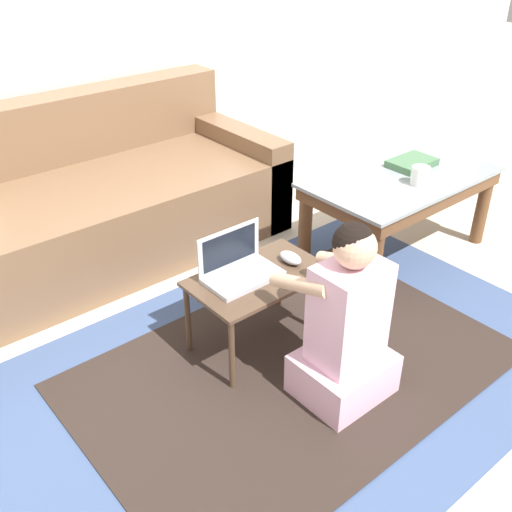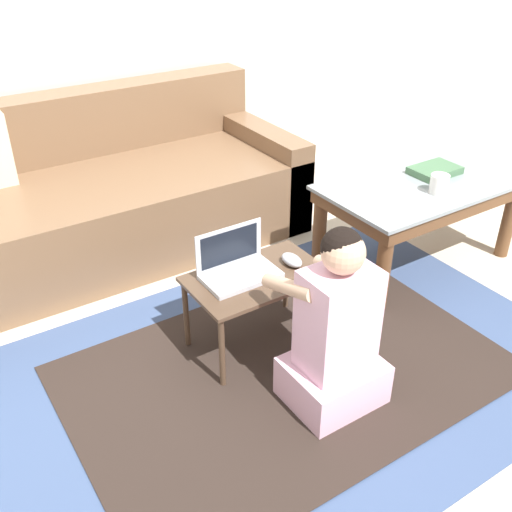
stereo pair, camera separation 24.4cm
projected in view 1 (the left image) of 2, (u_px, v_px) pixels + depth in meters
name	position (u px, v px, depth m)	size (l,w,h in m)	color
ground_plane	(278.00, 345.00, 2.59)	(16.00, 16.00, 0.00)	beige
area_rug	(293.00, 368.00, 2.46)	(2.39, 1.60, 0.01)	#3D517A
couch	(87.00, 205.00, 3.15)	(1.99, 0.91, 0.79)	brown
coffee_table	(400.00, 188.00, 3.10)	(1.01, 0.57, 0.45)	gray
laptop_desk	(259.00, 284.00, 2.45)	(0.56, 0.35, 0.35)	#4C3828
laptop	(240.00, 270.00, 2.40)	(0.30, 0.18, 0.19)	#B7BCC6
computer_mouse	(290.00, 258.00, 2.50)	(0.07, 0.11, 0.04)	#B2B7C1
person_seated	(346.00, 328.00, 2.19)	(0.34, 0.42, 0.74)	#E5B2CC
cup_on_table	(420.00, 176.00, 2.94)	(0.09, 0.09, 0.09)	white
book_on_table	(412.00, 163.00, 3.16)	(0.25, 0.17, 0.04)	#47704C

